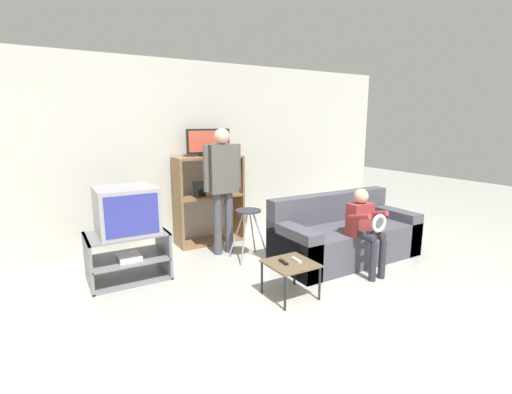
# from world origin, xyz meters

# --- Properties ---
(ground_plane) EXTENTS (18.00, 18.00, 0.00)m
(ground_plane) POSITION_xyz_m (0.00, 0.00, 0.00)
(ground_plane) COLOR #B7B7AD
(wall_back) EXTENTS (6.40, 0.06, 2.60)m
(wall_back) POSITION_xyz_m (0.00, 3.35, 1.30)
(wall_back) COLOR beige
(wall_back) RESTS_ON ground_plane
(tv_stand) EXTENTS (0.86, 0.59, 0.54)m
(tv_stand) POSITION_xyz_m (-1.50, 2.35, 0.27)
(tv_stand) COLOR slate
(tv_stand) RESTS_ON ground_plane
(television_main) EXTENTS (0.63, 0.57, 0.52)m
(television_main) POSITION_xyz_m (-1.48, 2.35, 0.80)
(television_main) COLOR #9E9EA3
(television_main) RESTS_ON tv_stand
(media_shelf) EXTENTS (0.98, 0.39, 1.28)m
(media_shelf) POSITION_xyz_m (-0.18, 3.09, 0.65)
(media_shelf) COLOR #8E6642
(media_shelf) RESTS_ON ground_plane
(television_flat) EXTENTS (0.65, 0.20, 0.38)m
(television_flat) POSITION_xyz_m (-0.16, 3.10, 1.46)
(television_flat) COLOR black
(television_flat) RESTS_ON media_shelf
(folding_stool) EXTENTS (0.43, 0.36, 0.66)m
(folding_stool) POSITION_xyz_m (-0.02, 2.21, 0.52)
(folding_stool) COLOR #99999E
(folding_stool) RESTS_ON ground_plane
(snack_table) EXTENTS (0.47, 0.47, 0.37)m
(snack_table) POSITION_xyz_m (-0.18, 1.05, 0.33)
(snack_table) COLOR brown
(snack_table) RESTS_ON ground_plane
(remote_control_black) EXTENTS (0.05, 0.15, 0.02)m
(remote_control_black) POSITION_xyz_m (-0.25, 1.08, 0.38)
(remote_control_black) COLOR black
(remote_control_black) RESTS_ON snack_table
(remote_control_white) EXTENTS (0.05, 0.15, 0.02)m
(remote_control_white) POSITION_xyz_m (-0.10, 1.06, 0.38)
(remote_control_white) COLOR silver
(remote_control_white) RESTS_ON snack_table
(couch) EXTENTS (1.93, 0.85, 0.82)m
(couch) POSITION_xyz_m (1.07, 1.60, 0.29)
(couch) COLOR #4C4C56
(couch) RESTS_ON ground_plane
(person_standing_adult) EXTENTS (0.53, 0.20, 1.68)m
(person_standing_adult) POSITION_xyz_m (-0.21, 2.56, 1.02)
(person_standing_adult) COLOR #4C4C56
(person_standing_adult) RESTS_ON ground_plane
(person_seated_child) EXTENTS (0.33, 0.43, 1.00)m
(person_seated_child) POSITION_xyz_m (0.91, 1.11, 0.60)
(person_seated_child) COLOR #2D2D38
(person_seated_child) RESTS_ON ground_plane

